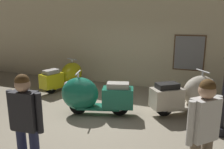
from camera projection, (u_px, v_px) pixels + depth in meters
ground_plane at (91, 118)px, 5.67m from camera, size 60.00×60.00×0.00m
showroom_back_wall at (131, 39)px, 8.25m from camera, size 18.00×0.24×3.43m
scooter_0 at (66, 76)px, 7.98m from camera, size 0.93×1.79×1.05m
scooter_1 at (91, 95)px, 5.77m from camera, size 1.91×1.03×1.13m
scooter_2 at (190, 94)px, 5.87m from camera, size 1.78×1.55×1.13m
visitor_0 at (26, 120)px, 3.29m from camera, size 0.56×0.29×1.66m
visitor_1 at (203, 130)px, 3.00m from camera, size 0.43×0.44×1.66m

